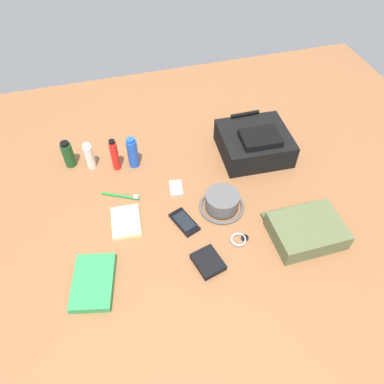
{
  "coord_description": "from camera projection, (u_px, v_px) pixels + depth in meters",
  "views": [
    {
      "loc": [
        -0.26,
        -0.94,
        1.16
      ],
      "look_at": [
        0.0,
        0.0,
        0.04
      ],
      "focal_mm": 34.14,
      "sensor_mm": 36.0,
      "label": 1
    }
  ],
  "objects": [
    {
      "name": "ground_plane",
      "position": [
        192.0,
        200.0,
        1.52
      ],
      "size": [
        2.64,
        2.02,
        0.02
      ],
      "primitive_type": "cube",
      "color": "brown",
      "rests_on": "ground"
    },
    {
      "name": "backpack",
      "position": [
        254.0,
        143.0,
        1.65
      ],
      "size": [
        0.32,
        0.29,
        0.14
      ],
      "color": "black",
      "rests_on": "ground_plane"
    },
    {
      "name": "toiletry_pouch",
      "position": [
        306.0,
        230.0,
        1.37
      ],
      "size": [
        0.26,
        0.24,
        0.07
      ],
      "color": "#56603D",
      "rests_on": "ground_plane"
    },
    {
      "name": "bucket_hat",
      "position": [
        222.0,
        202.0,
        1.46
      ],
      "size": [
        0.18,
        0.18,
        0.07
      ],
      "color": "#545454",
      "rests_on": "ground_plane"
    },
    {
      "name": "shampoo_bottle",
      "position": [
        68.0,
        154.0,
        1.6
      ],
      "size": [
        0.05,
        0.05,
        0.13
      ],
      "color": "#19471E",
      "rests_on": "ground_plane"
    },
    {
      "name": "toothpaste_tube",
      "position": [
        89.0,
        156.0,
        1.59
      ],
      "size": [
        0.04,
        0.04,
        0.13
      ],
      "color": "white",
      "rests_on": "ground_plane"
    },
    {
      "name": "sunscreen_spray",
      "position": [
        115.0,
        155.0,
        1.57
      ],
      "size": [
        0.03,
        0.03,
        0.16
      ],
      "color": "red",
      "rests_on": "ground_plane"
    },
    {
      "name": "deodorant_spray",
      "position": [
        133.0,
        153.0,
        1.59
      ],
      "size": [
        0.05,
        0.05,
        0.15
      ],
      "color": "blue",
      "rests_on": "ground_plane"
    },
    {
      "name": "paperback_novel",
      "position": [
        93.0,
        282.0,
        1.25
      ],
      "size": [
        0.18,
        0.23,
        0.03
      ],
      "color": "#2D934C",
      "rests_on": "ground_plane"
    },
    {
      "name": "cell_phone",
      "position": [
        184.0,
        222.0,
        1.42
      ],
      "size": [
        0.11,
        0.14,
        0.01
      ],
      "color": "black",
      "rests_on": "ground_plane"
    },
    {
      "name": "media_player",
      "position": [
        176.0,
        188.0,
        1.54
      ],
      "size": [
        0.06,
        0.09,
        0.01
      ],
      "color": "#B7B7BC",
      "rests_on": "ground_plane"
    },
    {
      "name": "wristwatch",
      "position": [
        239.0,
        239.0,
        1.37
      ],
      "size": [
        0.07,
        0.06,
        0.01
      ],
      "color": "#99999E",
      "rests_on": "ground_plane"
    },
    {
      "name": "toothbrush",
      "position": [
        123.0,
        196.0,
        1.51
      ],
      "size": [
        0.15,
        0.08,
        0.02
      ],
      "color": "#198C33",
      "rests_on": "ground_plane"
    },
    {
      "name": "wallet",
      "position": [
        208.0,
        262.0,
        1.3
      ],
      "size": [
        0.11,
        0.13,
        0.02
      ],
      "primitive_type": "cube",
      "rotation": [
        0.0,
        0.0,
        0.25
      ],
      "color": "black",
      "rests_on": "ground_plane"
    },
    {
      "name": "notepad",
      "position": [
        126.0,
        222.0,
        1.42
      ],
      "size": [
        0.12,
        0.16,
        0.02
      ],
      "primitive_type": "cube",
      "rotation": [
        0.0,
        0.0,
        -0.08
      ],
      "color": "beige",
      "rests_on": "ground_plane"
    }
  ]
}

